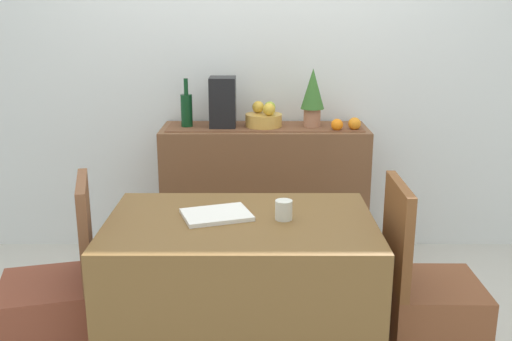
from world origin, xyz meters
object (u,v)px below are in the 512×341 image
at_px(fruit_bowl, 262,120).
at_px(open_book, 214,215).
at_px(dining_table, 239,299).
at_px(chair_near_window, 52,320).
at_px(chair_by_corner, 426,320).
at_px(wine_bottle, 184,110).
at_px(coffee_cup, 282,210).
at_px(sideboard_console, 262,194).
at_px(potted_plant, 310,94).
at_px(coffee_maker, 221,102).

height_order(fruit_bowl, open_book, fruit_bowl).
height_order(dining_table, chair_near_window, chair_near_window).
bearing_deg(chair_near_window, chair_by_corner, -0.13).
relative_size(wine_bottle, coffee_cup, 3.64).
distance_m(wine_bottle, coffee_cup, 1.39).
bearing_deg(sideboard_console, dining_table, -95.34).
bearing_deg(potted_plant, wine_bottle, 180.00).
bearing_deg(chair_near_window, coffee_cup, 0.24).
distance_m(fruit_bowl, potted_plant, 0.34).
bearing_deg(dining_table, fruit_bowl, 84.91).
bearing_deg(dining_table, sideboard_console, 84.66).
bearing_deg(open_book, chair_by_corner, -20.79).
height_order(open_book, coffee_cup, coffee_cup).
distance_m(fruit_bowl, coffee_cup, 1.27).
height_order(coffee_maker, chair_by_corner, coffee_maker).
height_order(fruit_bowl, dining_table, fruit_bowl).
bearing_deg(dining_table, open_book, 159.20).
height_order(potted_plant, chair_near_window, potted_plant).
relative_size(fruit_bowl, open_book, 0.81).
bearing_deg(fruit_bowl, chair_near_window, -126.63).
distance_m(potted_plant, open_book, 1.38).
relative_size(dining_table, chair_near_window, 1.26).
distance_m(fruit_bowl, wine_bottle, 0.48).
xyz_separation_m(dining_table, coffee_cup, (0.18, 0.01, 0.41)).
height_order(fruit_bowl, coffee_cup, fruit_bowl).
height_order(wine_bottle, open_book, wine_bottle).
xyz_separation_m(potted_plant, chair_by_corner, (0.42, -1.27, -0.82)).
xyz_separation_m(fruit_bowl, chair_by_corner, (0.72, -1.27, -0.66)).
height_order(coffee_maker, coffee_cup, coffee_maker).
bearing_deg(coffee_cup, chair_by_corner, -0.72).
relative_size(fruit_bowl, coffee_cup, 2.73).
relative_size(fruit_bowl, wine_bottle, 0.75).
bearing_deg(coffee_maker, potted_plant, -0.00).
height_order(sideboard_console, fruit_bowl, fruit_bowl).
relative_size(wine_bottle, potted_plant, 0.83).
distance_m(wine_bottle, chair_by_corner, 1.89).
relative_size(chair_near_window, chair_by_corner, 1.00).
bearing_deg(fruit_bowl, sideboard_console, 0.00).
bearing_deg(potted_plant, sideboard_console, 180.00).
xyz_separation_m(sideboard_console, potted_plant, (0.29, -0.00, 0.65)).
distance_m(sideboard_console, coffee_cup, 1.31).
bearing_deg(dining_table, potted_plant, 71.99).
xyz_separation_m(sideboard_console, fruit_bowl, (-0.01, 0.00, 0.49)).
bearing_deg(potted_plant, chair_near_window, -134.43).
bearing_deg(fruit_bowl, chair_by_corner, -60.63).
bearing_deg(chair_near_window, fruit_bowl, 53.37).
xyz_separation_m(wine_bottle, potted_plant, (0.78, -0.00, 0.09)).
xyz_separation_m(potted_plant, dining_table, (-0.41, -1.27, -0.72)).
relative_size(potted_plant, chair_by_corner, 0.41).
distance_m(coffee_maker, chair_by_corner, 1.78).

